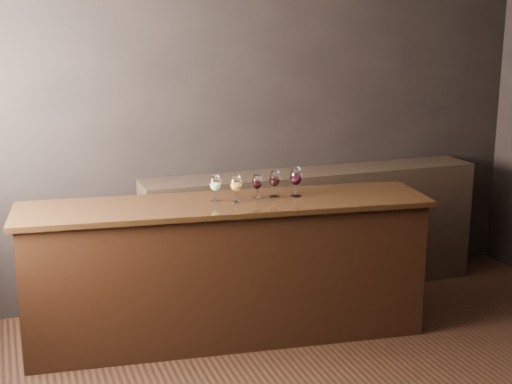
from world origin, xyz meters
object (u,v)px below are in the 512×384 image
object	(u,v)px
bar_counter	(226,273)
glass_red_c	(296,177)
glass_red_b	(275,179)
glass_white	(215,184)
glass_amber	(236,184)
back_bar_shelf	(312,231)
glass_red_a	(257,183)

from	to	relation	value
bar_counter	glass_red_c	bearing A→B (deg)	4.65
glass_red_b	bar_counter	bearing A→B (deg)	-177.14
glass_white	glass_amber	bearing A→B (deg)	-31.04
back_bar_shelf	glass_red_a	world-z (taller)	glass_red_a
glass_white	glass_red_c	bearing A→B (deg)	-5.85
bar_counter	glass_white	world-z (taller)	glass_white
back_bar_shelf	glass_white	distance (m)	1.32
back_bar_shelf	glass_white	world-z (taller)	glass_white
back_bar_shelf	glass_red_b	size ratio (longest dim) A/B	15.08
bar_counter	glass_red_b	bearing A→B (deg)	9.82
bar_counter	back_bar_shelf	world-z (taller)	back_bar_shelf
back_bar_shelf	glass_red_b	world-z (taller)	glass_red_b
bar_counter	glass_red_b	world-z (taller)	glass_red_b
glass_white	glass_red_a	world-z (taller)	glass_white
back_bar_shelf	glass_red_a	xyz separation A→B (m)	(-0.72, -0.62, 0.60)
back_bar_shelf	glass_amber	xyz separation A→B (m)	(-0.88, -0.67, 0.62)
bar_counter	glass_red_b	size ratio (longest dim) A/B	14.69
glass_amber	glass_red_a	xyz separation A→B (m)	(0.17, 0.05, -0.01)
bar_counter	glass_amber	size ratio (longest dim) A/B	14.58
glass_red_a	glass_red_b	xyz separation A→B (m)	(0.13, 0.01, 0.01)
glass_white	glass_red_b	size ratio (longest dim) A/B	0.97
glass_red_a	bar_counter	bearing A→B (deg)	-177.33
back_bar_shelf	glass_red_a	size ratio (longest dim) A/B	16.82
glass_white	bar_counter	bearing A→B (deg)	-32.31
glass_amber	glass_red_c	world-z (taller)	glass_red_c
bar_counter	glass_red_c	xyz separation A→B (m)	(0.51, -0.02, 0.66)
glass_white	glass_amber	size ratio (longest dim) A/B	0.97
back_bar_shelf	glass_red_c	bearing A→B (deg)	-123.62
glass_white	glass_red_c	size ratio (longest dim) A/B	0.89
back_bar_shelf	glass_red_b	distance (m)	1.05
glass_red_c	glass_amber	bearing A→B (deg)	-177.91
bar_counter	back_bar_shelf	bearing A→B (deg)	40.63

